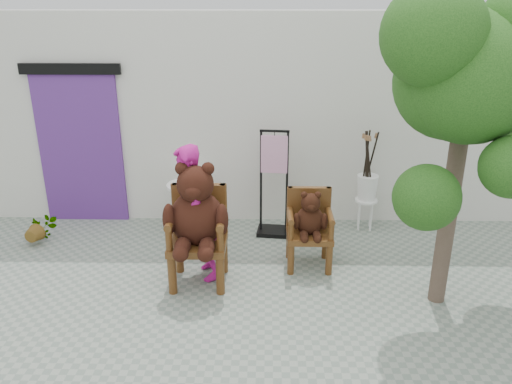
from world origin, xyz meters
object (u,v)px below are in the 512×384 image
display_stand (274,195)px  stool_bucket (367,187)px  chair_big (197,218)px  tree (471,74)px  chair_small (310,221)px  cafe_table (189,202)px  person (197,214)px

display_stand → stool_bucket: 1.35m
display_stand → stool_bucket: bearing=14.5°
chair_big → tree: tree is taller
chair_small → cafe_table: bearing=148.8°
chair_big → stool_bucket: 2.70m
chair_big → chair_small: (1.32, 0.44, -0.23)m
chair_small → tree: bearing=-31.9°
tree → cafe_table: bearing=148.5°
display_stand → tree: size_ratio=0.46×
chair_small → stool_bucket: size_ratio=0.68×
stool_bucket → cafe_table: bearing=-177.7°
person → stool_bucket: size_ratio=1.13×
chair_small → person: person is taller
chair_small → tree: size_ratio=0.30×
chair_small → chair_big: bearing=-161.4°
person → display_stand: person is taller
stool_bucket → person: bearing=-147.5°
stool_bucket → display_stand: bearing=-171.5°
chair_big → chair_small: size_ratio=1.49×
stool_bucket → tree: (0.45, -1.94, 1.83)m
chair_big → tree: (2.67, -0.40, 1.65)m
person → cafe_table: size_ratio=2.33×
chair_big → person: person is taller
chair_big → stool_bucket: (2.22, 1.54, -0.18)m
chair_big → display_stand: display_stand is taller
stool_bucket → tree: bearing=-76.8°
stool_bucket → chair_big: bearing=-145.2°
cafe_table → display_stand: 1.22m
cafe_table → display_stand: size_ratio=0.47×
person → stool_bucket: person is taller
chair_big → tree: 3.17m
display_stand → cafe_table: bearing=-178.6°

